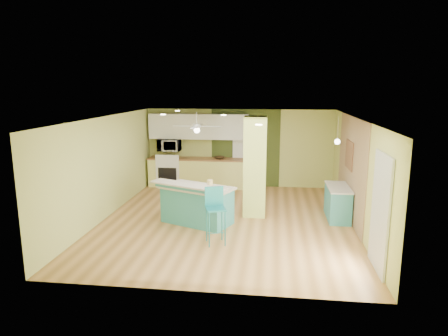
{
  "coord_description": "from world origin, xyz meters",
  "views": [
    {
      "loc": [
        1.09,
        -9.24,
        3.22
      ],
      "look_at": [
        -0.11,
        0.4,
        1.22
      ],
      "focal_mm": 32.0,
      "sensor_mm": 36.0,
      "label": 1
    }
  ],
  "objects_px": {
    "side_counter": "(338,202)",
    "fruit_bowl": "(219,158)",
    "peninsula": "(197,204)",
    "bar_stool": "(215,206)",
    "canister": "(210,183)"
  },
  "relations": [
    {
      "from": "side_counter",
      "to": "fruit_bowl",
      "type": "xyz_separation_m",
      "value": [
        -3.31,
        2.66,
        0.57
      ]
    },
    {
      "from": "peninsula",
      "to": "bar_stool",
      "type": "relative_size",
      "value": 1.74
    },
    {
      "from": "side_counter",
      "to": "fruit_bowl",
      "type": "bearing_deg",
      "value": 141.16
    },
    {
      "from": "bar_stool",
      "to": "fruit_bowl",
      "type": "relative_size",
      "value": 3.69
    },
    {
      "from": "bar_stool",
      "to": "canister",
      "type": "bearing_deg",
      "value": 85.14
    },
    {
      "from": "fruit_bowl",
      "to": "canister",
      "type": "bearing_deg",
      "value": -85.97
    },
    {
      "from": "side_counter",
      "to": "fruit_bowl",
      "type": "relative_size",
      "value": 3.92
    },
    {
      "from": "fruit_bowl",
      "to": "canister",
      "type": "height_order",
      "value": "canister"
    },
    {
      "from": "side_counter",
      "to": "canister",
      "type": "relative_size",
      "value": 7.68
    },
    {
      "from": "side_counter",
      "to": "canister",
      "type": "distance_m",
      "value": 3.2
    },
    {
      "from": "peninsula",
      "to": "canister",
      "type": "distance_m",
      "value": 0.59
    },
    {
      "from": "peninsula",
      "to": "side_counter",
      "type": "distance_m",
      "value": 3.47
    },
    {
      "from": "fruit_bowl",
      "to": "peninsula",
      "type": "bearing_deg",
      "value": -91.22
    },
    {
      "from": "peninsula",
      "to": "fruit_bowl",
      "type": "distance_m",
      "value": 3.47
    },
    {
      "from": "bar_stool",
      "to": "side_counter",
      "type": "bearing_deg",
      "value": 15.95
    }
  ]
}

